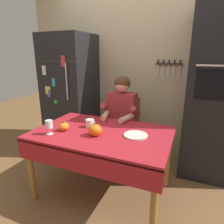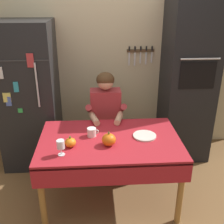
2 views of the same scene
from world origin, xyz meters
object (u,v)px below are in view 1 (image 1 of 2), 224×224
object	(u,v)px
pumpkin_large	(64,127)
seated_person	(120,116)
chair_behind_person	(125,127)
wine_glass	(49,125)
serving_tray	(136,135)
wall_oven	(213,94)
coffee_mug	(90,123)
refrigerator	(71,94)
pumpkin_medium	(95,130)
dining_table	(101,140)

from	to	relation	value
pumpkin_large	seated_person	bearing A→B (deg)	62.78
seated_person	chair_behind_person	bearing A→B (deg)	90.00
wine_glass	serving_tray	distance (m)	0.86
chair_behind_person	wine_glass	distance (m)	1.17
pumpkin_large	wall_oven	bearing A→B (deg)	35.76
wall_oven	serving_tray	xyz separation A→B (m)	(-0.70, -0.88, -0.30)
chair_behind_person	coffee_mug	size ratio (longest dim) A/B	7.80
refrigerator	coffee_mug	xyz separation A→B (m)	(0.77, -0.79, -0.12)
pumpkin_large	pumpkin_medium	world-z (taller)	pumpkin_medium
coffee_mug	wine_glass	xyz separation A→B (m)	(-0.27, -0.34, 0.06)
chair_behind_person	refrigerator	bearing A→B (deg)	174.48
coffee_mug	serving_tray	xyz separation A→B (m)	(0.53, -0.05, -0.04)
refrigerator	dining_table	distance (m)	1.32
wall_oven	serving_tray	size ratio (longest dim) A/B	8.95
seated_person	pumpkin_large	size ratio (longest dim) A/B	11.34
coffee_mug	chair_behind_person	bearing A→B (deg)	76.83
refrigerator	wall_oven	xyz separation A→B (m)	(2.00, 0.04, 0.15)
wine_glass	serving_tray	xyz separation A→B (m)	(0.80, 0.29, -0.09)
dining_table	serving_tray	size ratio (longest dim) A/B	5.97
chair_behind_person	wine_glass	world-z (taller)	chair_behind_person
wall_oven	pumpkin_large	world-z (taller)	wall_oven
dining_table	serving_tray	bearing A→B (deg)	7.35
coffee_mug	pumpkin_medium	distance (m)	0.25
seated_person	pumpkin_medium	xyz separation A→B (m)	(-0.00, -0.70, 0.06)
wall_oven	dining_table	xyz separation A→B (m)	(-1.05, -0.92, -0.39)
refrigerator	dining_table	xyz separation A→B (m)	(0.95, -0.88, -0.24)
refrigerator	chair_behind_person	world-z (taller)	refrigerator
coffee_mug	wine_glass	size ratio (longest dim) A/B	0.81
refrigerator	wine_glass	xyz separation A→B (m)	(0.50, -1.13, -0.06)
seated_person	wine_glass	size ratio (longest dim) A/B	8.45
dining_table	wine_glass	bearing A→B (deg)	-151.47
wall_oven	wine_glass	size ratio (longest dim) A/B	14.25
refrigerator	serving_tray	xyz separation A→B (m)	(1.30, -0.84, -0.15)
serving_tray	refrigerator	bearing A→B (deg)	147.30
chair_behind_person	seated_person	distance (m)	0.29
refrigerator	dining_table	world-z (taller)	refrigerator
coffee_mug	wine_glass	world-z (taller)	wine_glass
wine_glass	pumpkin_large	distance (m)	0.17
pumpkin_large	serving_tray	bearing A→B (deg)	11.68
refrigerator	pumpkin_medium	bearing A→B (deg)	-46.46
wall_oven	wine_glass	world-z (taller)	wall_oven
wine_glass	seated_person	bearing A→B (deg)	62.74
chair_behind_person	pumpkin_large	world-z (taller)	chair_behind_person
pumpkin_medium	wine_glass	bearing A→B (deg)	-161.58
pumpkin_large	serving_tray	world-z (taller)	pumpkin_large
refrigerator	chair_behind_person	xyz separation A→B (m)	(0.94, -0.09, -0.39)
seated_person	pumpkin_large	world-z (taller)	seated_person
dining_table	pumpkin_medium	distance (m)	0.17
chair_behind_person	dining_table	bearing A→B (deg)	-89.06
coffee_mug	pumpkin_medium	world-z (taller)	pumpkin_medium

